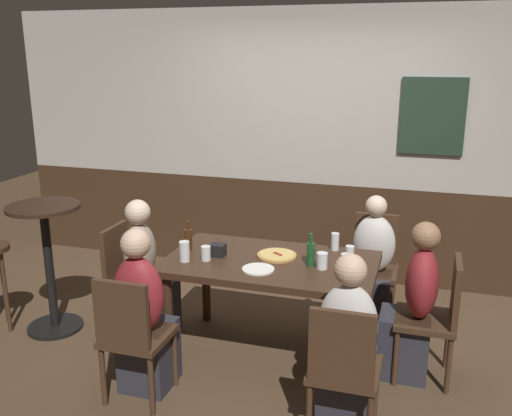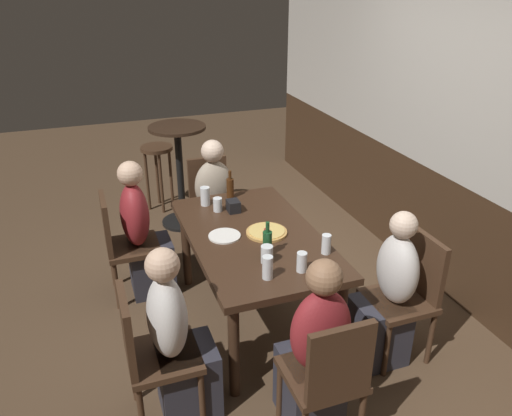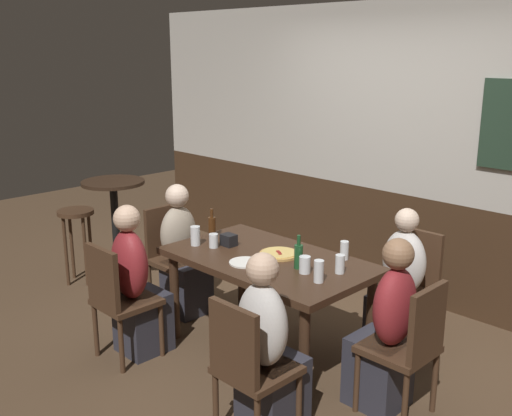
% 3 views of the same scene
% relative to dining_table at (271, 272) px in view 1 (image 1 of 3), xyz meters
% --- Properties ---
extents(ground_plane, '(12.00, 12.00, 0.00)m').
position_rel_dining_table_xyz_m(ground_plane, '(0.00, 0.00, -0.65)').
color(ground_plane, '#4C3826').
extents(wall_back, '(6.40, 0.13, 2.60)m').
position_rel_dining_table_xyz_m(wall_back, '(0.01, 1.65, 0.65)').
color(wall_back, '#3D2819').
rests_on(wall_back, ground_plane).
extents(dining_table, '(1.51, 0.88, 0.74)m').
position_rel_dining_table_xyz_m(dining_table, '(0.00, 0.00, 0.00)').
color(dining_table, '#382316').
rests_on(dining_table, ground_plane).
extents(chair_right_near, '(0.40, 0.40, 0.88)m').
position_rel_dining_table_xyz_m(chair_right_near, '(0.67, -0.86, -0.16)').
color(chair_right_near, '#422B1C').
rests_on(chair_right_near, ground_plane).
extents(chair_right_far, '(0.40, 0.40, 0.88)m').
position_rel_dining_table_xyz_m(chair_right_far, '(0.67, 0.86, -0.16)').
color(chair_right_far, '#422B1C').
rests_on(chair_right_far, ground_plane).
extents(chair_left_near, '(0.40, 0.40, 0.88)m').
position_rel_dining_table_xyz_m(chair_left_near, '(-0.67, -0.86, -0.16)').
color(chair_left_near, '#422B1C').
rests_on(chair_left_near, ground_plane).
extents(chair_head_west, '(0.40, 0.40, 0.88)m').
position_rel_dining_table_xyz_m(chair_head_west, '(-1.17, 0.00, -0.16)').
color(chair_head_west, '#422B1C').
rests_on(chair_head_west, ground_plane).
extents(chair_head_east, '(0.40, 0.40, 0.88)m').
position_rel_dining_table_xyz_m(chair_head_east, '(1.17, 0.00, -0.16)').
color(chair_head_east, '#422B1C').
rests_on(chair_head_east, ground_plane).
extents(person_right_near, '(0.34, 0.37, 1.12)m').
position_rel_dining_table_xyz_m(person_right_near, '(0.67, -0.69, -0.18)').
color(person_right_near, '#2D2D38').
rests_on(person_right_near, ground_plane).
extents(person_right_far, '(0.34, 0.37, 1.09)m').
position_rel_dining_table_xyz_m(person_right_far, '(0.67, 0.69, -0.20)').
color(person_right_far, '#2D2D38').
rests_on(person_right_far, ground_plane).
extents(person_left_near, '(0.34, 0.37, 1.14)m').
position_rel_dining_table_xyz_m(person_left_near, '(-0.67, -0.69, -0.17)').
color(person_left_near, '#2D2D38').
rests_on(person_left_near, ground_plane).
extents(person_head_west, '(0.37, 0.34, 1.11)m').
position_rel_dining_table_xyz_m(person_head_west, '(-1.01, 0.00, -0.18)').
color(person_head_west, '#2D2D38').
rests_on(person_head_west, ground_plane).
extents(person_head_east, '(0.37, 0.34, 1.13)m').
position_rel_dining_table_xyz_m(person_head_east, '(1.01, 0.00, -0.18)').
color(person_head_east, '#2D2D38').
rests_on(person_head_east, ground_plane).
extents(pizza, '(0.29, 0.29, 0.03)m').
position_rel_dining_table_xyz_m(pizza, '(0.02, 0.09, 0.10)').
color(pizza, tan).
rests_on(pizza, dining_table).
extents(tumbler_short, '(0.06, 0.06, 0.13)m').
position_rel_dining_table_xyz_m(tumbler_short, '(0.55, 0.12, 0.14)').
color(tumbler_short, silver).
rests_on(tumbler_short, dining_table).
extents(pint_glass_stout, '(0.07, 0.07, 0.11)m').
position_rel_dining_table_xyz_m(pint_glass_stout, '(-0.45, -0.13, 0.13)').
color(pint_glass_stout, silver).
rests_on(pint_glass_stout, dining_table).
extents(pint_glass_amber, '(0.07, 0.07, 0.15)m').
position_rel_dining_table_xyz_m(pint_glass_amber, '(-0.59, -0.19, 0.15)').
color(pint_glass_amber, silver).
rests_on(pint_glass_amber, dining_table).
extents(pint_glass_pale, '(0.08, 0.08, 0.12)m').
position_rel_dining_table_xyz_m(pint_glass_pale, '(0.38, -0.05, 0.14)').
color(pint_glass_pale, silver).
rests_on(pint_glass_pale, dining_table).
extents(highball_clear, '(0.07, 0.07, 0.15)m').
position_rel_dining_table_xyz_m(highball_clear, '(0.55, -0.11, 0.16)').
color(highball_clear, silver).
rests_on(highball_clear, dining_table).
extents(beer_glass_tall, '(0.06, 0.06, 0.13)m').
position_rel_dining_table_xyz_m(beer_glass_tall, '(0.41, 0.36, 0.14)').
color(beer_glass_tall, silver).
rests_on(beer_glass_tall, dining_table).
extents(beer_bottle_green, '(0.06, 0.06, 0.24)m').
position_rel_dining_table_xyz_m(beer_bottle_green, '(0.29, -0.01, 0.18)').
color(beer_bottle_green, '#194723').
rests_on(beer_bottle_green, dining_table).
extents(beer_bottle_brown, '(0.06, 0.06, 0.23)m').
position_rel_dining_table_xyz_m(beer_bottle_brown, '(-0.66, 0.03, 0.18)').
color(beer_bottle_brown, '#42230F').
rests_on(beer_bottle_brown, dining_table).
extents(plate_white_large, '(0.23, 0.23, 0.01)m').
position_rel_dining_table_xyz_m(plate_white_large, '(-0.03, -0.20, 0.09)').
color(plate_white_large, white).
rests_on(plate_white_large, dining_table).
extents(condiment_caddy, '(0.11, 0.09, 0.09)m').
position_rel_dining_table_xyz_m(condiment_caddy, '(-0.40, -0.02, 0.13)').
color(condiment_caddy, black).
rests_on(condiment_caddy, dining_table).
extents(side_bar_table, '(0.56, 0.56, 1.05)m').
position_rel_dining_table_xyz_m(side_bar_table, '(-1.79, -0.15, -0.04)').
color(side_bar_table, black).
rests_on(side_bar_table, ground_plane).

